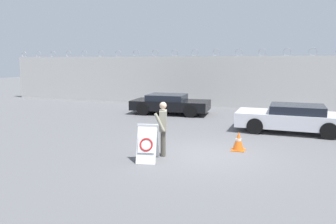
% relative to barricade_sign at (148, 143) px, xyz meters
% --- Properties ---
extents(ground_plane, '(90.00, 90.00, 0.00)m').
position_rel_barricade_sign_xyz_m(ground_plane, '(1.52, 1.22, -0.55)').
color(ground_plane, '#5B5B5E').
extents(perimeter_wall, '(36.00, 0.30, 3.68)m').
position_rel_barricade_sign_xyz_m(perimeter_wall, '(1.52, 12.37, 1.07)').
color(perimeter_wall, silver).
rests_on(perimeter_wall, ground_plane).
extents(barricade_sign, '(0.73, 0.92, 1.10)m').
position_rel_barricade_sign_xyz_m(barricade_sign, '(0.00, 0.00, 0.00)').
color(barricade_sign, white).
rests_on(barricade_sign, ground_plane).
extents(security_guard, '(0.35, 0.66, 1.68)m').
position_rel_barricade_sign_xyz_m(security_guard, '(0.22, 0.69, 0.38)').
color(security_guard, '#514C42').
rests_on(security_guard, ground_plane).
extents(traffic_cone_near, '(0.43, 0.43, 0.63)m').
position_rel_barricade_sign_xyz_m(traffic_cone_near, '(2.34, 2.09, -0.23)').
color(traffic_cone_near, orange).
rests_on(traffic_cone_near, ground_plane).
extents(parked_car_front_coupe, '(4.35, 2.27, 1.09)m').
position_rel_barricade_sign_xyz_m(parked_car_front_coupe, '(-2.34, 8.45, 0.03)').
color(parked_car_front_coupe, black).
rests_on(parked_car_front_coupe, ground_plane).
extents(parked_car_rear_sedan, '(4.35, 1.98, 1.14)m').
position_rel_barricade_sign_xyz_m(parked_car_rear_sedan, '(4.00, 5.68, 0.05)').
color(parked_car_rear_sedan, black).
rests_on(parked_car_rear_sedan, ground_plane).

